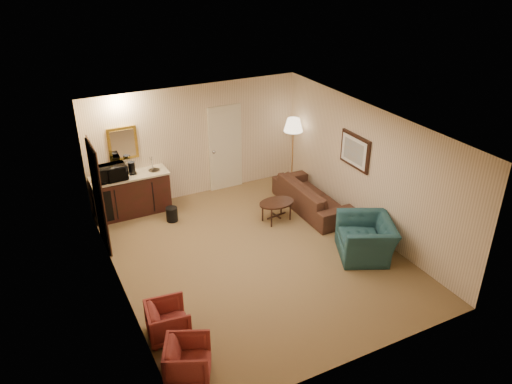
# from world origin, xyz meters

# --- Properties ---
(ground) EXTENTS (6.00, 6.00, 0.00)m
(ground) POSITION_xyz_m (0.00, 0.00, 0.00)
(ground) COLOR brown
(ground) RESTS_ON ground
(room_walls) EXTENTS (5.02, 6.01, 2.61)m
(room_walls) POSITION_xyz_m (-0.10, 0.77, 1.72)
(room_walls) COLOR beige
(room_walls) RESTS_ON ground
(wetbar_cabinet) EXTENTS (1.64, 0.58, 0.92)m
(wetbar_cabinet) POSITION_xyz_m (-1.65, 2.72, 0.46)
(wetbar_cabinet) COLOR #371211
(wetbar_cabinet) RESTS_ON ground
(sofa) EXTENTS (0.64, 2.17, 0.85)m
(sofa) POSITION_xyz_m (1.95, 1.10, 0.42)
(sofa) COLOR black
(sofa) RESTS_ON ground
(teal_armchair) EXTENTS (1.12, 1.31, 0.97)m
(teal_armchair) POSITION_xyz_m (1.87, -0.90, 0.49)
(teal_armchair) COLOR #1E484B
(teal_armchair) RESTS_ON ground
(rose_chair_near) EXTENTS (0.64, 0.67, 0.62)m
(rose_chair_near) POSITION_xyz_m (-2.15, -1.32, 0.31)
(rose_chair_near) COLOR #9C3A33
(rose_chair_near) RESTS_ON ground
(rose_chair_far) EXTENTS (0.77, 0.79, 0.62)m
(rose_chair_far) POSITION_xyz_m (-2.15, -2.19, 0.31)
(rose_chair_far) COLOR #9C3A33
(rose_chair_far) RESTS_ON ground
(coffee_table) EXTENTS (0.85, 0.64, 0.45)m
(coffee_table) POSITION_xyz_m (1.00, 1.00, 0.22)
(coffee_table) COLOR black
(coffee_table) RESTS_ON ground
(floor_lamp) EXTENTS (0.50, 0.50, 1.70)m
(floor_lamp) POSITION_xyz_m (2.20, 2.40, 0.85)
(floor_lamp) COLOR #CF9045
(floor_lamp) RESTS_ON ground
(waste_bin) EXTENTS (0.29, 0.29, 0.31)m
(waste_bin) POSITION_xyz_m (-1.00, 2.00, 0.16)
(waste_bin) COLOR black
(waste_bin) RESTS_ON ground
(microwave) EXTENTS (0.60, 0.35, 0.39)m
(microwave) POSITION_xyz_m (-2.01, 2.64, 1.12)
(microwave) COLOR black
(microwave) RESTS_ON wetbar_cabinet
(coffee_maker) EXTENTS (0.18, 0.18, 0.28)m
(coffee_maker) POSITION_xyz_m (-1.57, 2.73, 1.06)
(coffee_maker) COLOR black
(coffee_maker) RESTS_ON wetbar_cabinet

